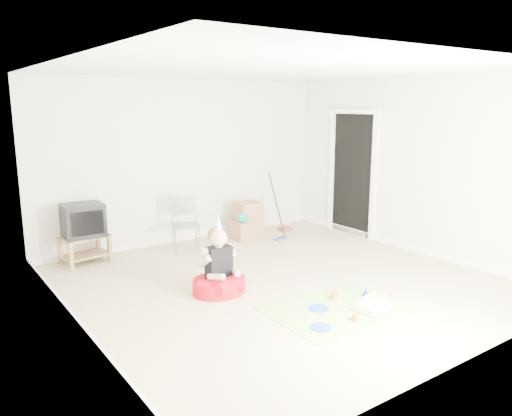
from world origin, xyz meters
TOP-DOWN VIEW (x-y plane):
  - ground at (0.00, 0.00)m, footprint 5.00×5.00m
  - doorway_recess at (2.48, 1.20)m, footprint 0.02×0.90m
  - tv_stand at (-1.78, 2.19)m, footprint 0.69×0.49m
  - crt_tv at (-1.78, 2.19)m, footprint 0.55×0.46m
  - folding_chair at (-0.38, 1.84)m, footprint 0.50×0.49m
  - cardboard_boxes at (0.82, 1.97)m, footprint 0.51×0.39m
  - floor_mop at (1.24, 1.60)m, footprint 0.28×0.35m
  - book_pile at (1.67, 2.02)m, footprint 0.26×0.30m
  - seated_woman at (-0.83, 0.13)m, footprint 0.66×0.66m
  - party_mat at (-0.03, -1.02)m, footprint 1.50×1.10m
  - birthday_cake at (0.25, -1.30)m, footprint 0.37×0.31m
  - blue_plate_near at (-0.19, -0.92)m, footprint 0.23×0.23m
  - blue_plate_far at (-0.50, -1.29)m, footprint 0.26×0.26m
  - orange_cup_near at (0.14, -0.82)m, footprint 0.10×0.10m
  - orange_cup_far at (-0.09, -1.37)m, footprint 0.08×0.08m
  - blue_party_hat at (0.48, -0.99)m, footprint 0.10×0.10m

SIDE VIEW (x-z plane):
  - ground at x=0.00m, z-range 0.00..0.00m
  - party_mat at x=-0.03m, z-range 0.00..0.01m
  - blue_plate_far at x=-0.50m, z-range 0.01..0.02m
  - blue_plate_near at x=-0.19m, z-range 0.01..0.02m
  - book_pile at x=1.67m, z-range 0.00..0.06m
  - orange_cup_far at x=-0.09m, z-range 0.01..0.09m
  - birthday_cake at x=0.25m, z-range -0.03..0.12m
  - orange_cup_near at x=0.14m, z-range 0.01..0.10m
  - blue_party_hat at x=0.48m, z-range 0.01..0.14m
  - seated_woman at x=-0.83m, z-range -0.26..0.68m
  - tv_stand at x=-1.78m, z-range 0.04..0.44m
  - floor_mop at x=1.24m, z-range -0.28..0.80m
  - cardboard_boxes at x=0.82m, z-range -0.01..0.60m
  - folding_chair at x=-0.38m, z-range -0.01..0.86m
  - crt_tv at x=-1.78m, z-range 0.39..0.86m
  - doorway_recess at x=2.48m, z-range 0.00..2.05m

